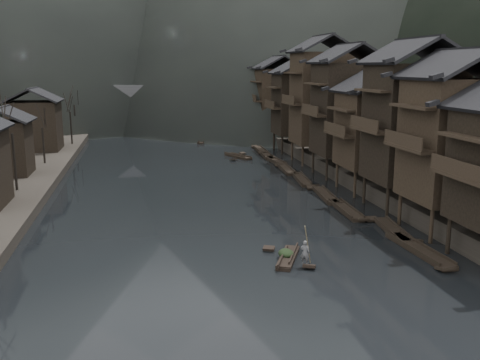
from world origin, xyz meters
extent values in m
plane|color=black|center=(0.00, 0.00, 0.00)|extent=(300.00, 300.00, 0.00)
cube|color=#2D2823|center=(35.00, 40.00, 0.90)|extent=(40.00, 200.00, 1.80)
cylinder|color=black|center=(14.20, -5.60, 1.30)|extent=(0.30, 0.30, 2.90)
cube|color=black|center=(13.30, -8.00, 5.87)|extent=(1.20, 5.70, 0.25)
cylinder|color=black|center=(14.20, -3.40, 1.30)|extent=(0.30, 0.30, 2.90)
cylinder|color=black|center=(14.20, 1.40, 1.30)|extent=(0.30, 0.30, 2.90)
cylinder|color=black|center=(16.95, -3.40, 1.30)|extent=(0.30, 0.30, 2.90)
cylinder|color=black|center=(16.95, 1.40, 1.30)|extent=(0.30, 0.30, 2.90)
cube|color=black|center=(17.30, -1.00, 7.12)|extent=(7.00, 6.00, 9.04)
cube|color=black|center=(13.30, -1.00, 6.67)|extent=(1.20, 5.70, 0.25)
cylinder|color=black|center=(14.20, 3.60, 1.30)|extent=(0.30, 0.30, 2.90)
cylinder|color=black|center=(14.20, 8.40, 1.30)|extent=(0.30, 0.30, 2.90)
cylinder|color=black|center=(16.95, 3.60, 1.30)|extent=(0.30, 0.30, 2.90)
cylinder|color=black|center=(16.95, 8.40, 1.30)|extent=(0.30, 0.30, 2.90)
cube|color=black|center=(17.30, 6.00, 7.67)|extent=(7.00, 6.00, 10.14)
cube|color=black|center=(13.30, 6.00, 7.16)|extent=(1.20, 5.70, 0.25)
cylinder|color=black|center=(14.20, 10.60, 1.30)|extent=(0.30, 0.30, 2.90)
cylinder|color=black|center=(14.20, 15.40, 1.30)|extent=(0.30, 0.30, 2.90)
cylinder|color=black|center=(16.95, 10.60, 1.30)|extent=(0.30, 0.30, 2.90)
cylinder|color=black|center=(16.95, 15.40, 1.30)|extent=(0.30, 0.30, 2.90)
cube|color=black|center=(17.30, 13.00, 6.31)|extent=(7.00, 6.00, 7.43)
cube|color=black|center=(13.30, 13.00, 5.94)|extent=(1.20, 5.70, 0.25)
cylinder|color=black|center=(14.20, 18.60, 1.30)|extent=(0.30, 0.30, 2.90)
cylinder|color=black|center=(14.20, 23.40, 1.30)|extent=(0.30, 0.30, 2.90)
cylinder|color=black|center=(16.95, 18.60, 1.30)|extent=(0.30, 0.30, 2.90)
cylinder|color=black|center=(16.95, 23.40, 1.30)|extent=(0.30, 0.30, 2.90)
cube|color=black|center=(17.30, 21.00, 7.74)|extent=(7.00, 6.00, 10.28)
cube|color=black|center=(13.30, 21.00, 7.23)|extent=(1.20, 5.70, 0.25)
cylinder|color=black|center=(14.20, 27.60, 1.30)|extent=(0.30, 0.30, 2.90)
cylinder|color=black|center=(14.20, 32.40, 1.30)|extent=(0.30, 0.30, 2.90)
cylinder|color=black|center=(16.95, 27.60, 1.30)|extent=(0.30, 0.30, 2.90)
cylinder|color=black|center=(16.95, 32.40, 1.30)|extent=(0.30, 0.30, 2.90)
cube|color=black|center=(17.30, 30.00, 8.44)|extent=(7.00, 6.00, 11.69)
cube|color=black|center=(13.30, 30.00, 7.86)|extent=(1.20, 5.70, 0.25)
cylinder|color=black|center=(14.20, 37.60, 1.30)|extent=(0.30, 0.30, 2.90)
cylinder|color=black|center=(14.20, 42.40, 1.30)|extent=(0.30, 0.30, 2.90)
cylinder|color=black|center=(16.95, 37.60, 1.30)|extent=(0.30, 0.30, 2.90)
cylinder|color=black|center=(16.95, 42.40, 1.30)|extent=(0.30, 0.30, 2.90)
cube|color=black|center=(17.30, 40.00, 7.04)|extent=(7.00, 6.00, 8.88)
cube|color=black|center=(13.30, 40.00, 6.59)|extent=(1.20, 5.70, 0.25)
cylinder|color=black|center=(14.20, 49.60, 1.30)|extent=(0.30, 0.30, 2.90)
cylinder|color=black|center=(14.20, 54.40, 1.30)|extent=(0.30, 0.30, 2.90)
cylinder|color=black|center=(16.95, 49.60, 1.30)|extent=(0.30, 0.30, 2.90)
cylinder|color=black|center=(16.95, 54.40, 1.30)|extent=(0.30, 0.30, 2.90)
cube|color=black|center=(17.30, 52.00, 7.36)|extent=(7.00, 6.00, 9.52)
cube|color=black|center=(13.30, 52.00, 6.89)|extent=(1.20, 5.70, 0.25)
cube|color=black|center=(-20.50, 24.00, 4.10)|extent=(5.00, 5.00, 5.80)
cube|color=black|center=(-20.50, 42.00, 4.60)|extent=(6.50, 6.50, 6.80)
cylinder|color=black|center=(-17.00, 15.85, 3.92)|extent=(0.24, 0.24, 5.45)
cylinder|color=black|center=(-17.00, 30.71, 3.37)|extent=(0.24, 0.24, 4.34)
cylinder|color=black|center=(-17.00, 47.49, 3.62)|extent=(0.24, 0.24, 4.84)
cylinder|color=black|center=(-17.00, 61.34, 3.68)|extent=(0.24, 0.24, 4.97)
cube|color=black|center=(12.40, -5.02, 0.15)|extent=(1.46, 7.41, 0.30)
cube|color=black|center=(12.40, -5.02, 0.33)|extent=(1.51, 7.27, 0.10)
cube|color=black|center=(12.57, -1.48, 0.29)|extent=(0.98, 0.95, 0.36)
cube|color=black|center=(12.23, -8.55, 0.29)|extent=(0.98, 0.95, 0.36)
cube|color=black|center=(12.73, -0.37, 0.15)|extent=(1.85, 6.25, 0.30)
cube|color=black|center=(12.73, -0.37, 0.33)|extent=(1.89, 6.13, 0.10)
cube|color=black|center=(12.36, 2.56, 0.29)|extent=(1.02, 0.87, 0.33)
cube|color=black|center=(13.09, -3.30, 0.29)|extent=(1.02, 0.87, 0.33)
cube|color=black|center=(11.44, 5.91, 0.15)|extent=(1.44, 6.90, 0.30)
cube|color=black|center=(11.44, 5.91, 0.33)|extent=(1.49, 6.77, 0.10)
cube|color=black|center=(11.27, 9.20, 0.29)|extent=(0.98, 0.89, 0.35)
cube|color=black|center=(11.60, 2.63, 0.29)|extent=(0.98, 0.89, 0.35)
cube|color=black|center=(11.49, 11.44, 0.15)|extent=(1.75, 6.94, 0.30)
cube|color=black|center=(11.49, 11.44, 0.33)|extent=(1.80, 6.81, 0.10)
cube|color=black|center=(11.17, 14.72, 0.29)|extent=(1.01, 0.93, 0.35)
cube|color=black|center=(11.80, 8.16, 0.29)|extent=(1.01, 0.93, 0.35)
cube|color=black|center=(11.44, 19.14, 0.15)|extent=(1.93, 7.28, 0.30)
cube|color=black|center=(11.44, 19.14, 0.33)|extent=(1.96, 7.15, 0.10)
cube|color=black|center=(11.04, 22.58, 0.29)|extent=(1.03, 0.99, 0.36)
cube|color=black|center=(11.84, 15.71, 0.29)|extent=(1.03, 0.99, 0.36)
cube|color=black|center=(11.32, 24.83, 0.15)|extent=(1.47, 6.11, 0.30)
cube|color=black|center=(11.32, 24.83, 0.33)|extent=(1.52, 6.00, 0.10)
cube|color=black|center=(11.14, 27.74, 0.29)|extent=(0.98, 0.80, 0.33)
cube|color=black|center=(11.50, 21.93, 0.29)|extent=(0.98, 0.80, 0.33)
cube|color=black|center=(11.47, 31.17, 0.15)|extent=(1.67, 6.57, 0.30)
cube|color=black|center=(11.47, 31.17, 0.33)|extent=(1.72, 6.45, 0.10)
cube|color=black|center=(11.75, 34.28, 0.29)|extent=(1.00, 0.88, 0.34)
cube|color=black|center=(11.19, 28.06, 0.29)|extent=(1.00, 0.88, 0.34)
cube|color=black|center=(11.35, 35.21, 0.15)|extent=(1.45, 5.87, 0.30)
cube|color=black|center=(11.35, 35.21, 0.33)|extent=(1.49, 5.76, 0.10)
cube|color=black|center=(11.19, 38.00, 0.29)|extent=(0.98, 0.78, 0.32)
cube|color=black|center=(11.52, 32.42, 0.29)|extent=(0.98, 0.78, 0.32)
cube|color=black|center=(11.68, 40.97, 0.15)|extent=(1.38, 7.00, 0.30)
cube|color=black|center=(11.68, 40.97, 0.33)|extent=(1.43, 6.86, 0.10)
cube|color=black|center=(11.55, 44.31, 0.29)|extent=(0.97, 0.89, 0.35)
cube|color=black|center=(11.82, 37.63, 0.29)|extent=(0.97, 0.89, 0.35)
cube|color=black|center=(11.79, 47.86, 0.15)|extent=(1.35, 5.87, 0.30)
cube|color=black|center=(11.79, 47.86, 0.33)|extent=(1.40, 5.75, 0.10)
cube|color=black|center=(11.91, 50.65, 0.29)|extent=(0.97, 0.76, 0.32)
cube|color=black|center=(11.67, 45.07, 0.29)|extent=(0.97, 0.76, 0.32)
cube|color=black|center=(11.84, 53.51, 0.15)|extent=(1.71, 6.68, 0.30)
cube|color=black|center=(11.84, 53.51, 0.33)|extent=(1.75, 6.56, 0.10)
cube|color=black|center=(12.13, 56.67, 0.29)|extent=(1.01, 0.90, 0.34)
cube|color=black|center=(11.54, 50.35, 0.29)|extent=(1.01, 0.90, 0.34)
cube|color=black|center=(7.32, 35.74, 0.15)|extent=(3.19, 5.39, 0.30)
cube|color=black|center=(7.32, 35.74, 0.33)|extent=(3.19, 5.31, 0.10)
cube|color=black|center=(8.42, 38.12, 0.29)|extent=(1.06, 0.97, 0.31)
cube|color=black|center=(6.22, 33.35, 0.29)|extent=(1.06, 0.97, 0.31)
cube|color=black|center=(4.44, 51.88, 0.15)|extent=(2.69, 4.80, 0.30)
cube|color=black|center=(4.44, 51.88, 0.33)|extent=(2.70, 4.73, 0.10)
cube|color=black|center=(3.59, 54.01, 0.29)|extent=(1.01, 0.87, 0.30)
cube|color=black|center=(5.28, 49.76, 0.29)|extent=(1.01, 0.87, 0.30)
cube|color=black|center=(3.92, 57.28, 0.15)|extent=(1.17, 5.62, 0.30)
cube|color=black|center=(3.92, 57.28, 0.33)|extent=(1.21, 5.51, 0.10)
cube|color=black|center=(4.00, 59.96, 0.29)|extent=(0.87, 0.72, 0.32)
cube|color=black|center=(3.85, 54.59, 0.29)|extent=(0.87, 0.72, 0.32)
cube|color=#4C4C4F|center=(0.00, 72.00, 7.20)|extent=(40.00, 6.00, 1.60)
cube|color=#4C4C4F|center=(0.00, 69.30, 8.50)|extent=(40.00, 0.50, 1.00)
cube|color=#4C4C4F|center=(0.00, 74.70, 8.50)|extent=(40.00, 0.50, 1.00)
cube|color=#4C4C4F|center=(-14.00, 72.00, 3.20)|extent=(3.20, 6.00, 6.40)
cube|color=#4C4C4F|center=(-4.50, 72.00, 3.20)|extent=(3.20, 6.00, 6.40)
cube|color=#4C4C4F|center=(4.50, 72.00, 3.20)|extent=(3.20, 6.00, 6.40)
cube|color=#4C4C4F|center=(14.00, 72.00, 3.20)|extent=(3.20, 6.00, 6.40)
cube|color=black|center=(3.18, -4.79, 0.15)|extent=(2.61, 4.26, 0.30)
cube|color=black|center=(3.18, -4.79, 0.33)|extent=(2.62, 4.20, 0.10)
cube|color=black|center=(2.33, -2.92, 0.29)|extent=(0.94, 0.82, 0.28)
cube|color=black|center=(4.02, -6.65, 0.29)|extent=(0.94, 0.82, 0.28)
ellipsoid|color=black|center=(3.09, -4.59, 0.74)|extent=(1.02, 1.33, 0.61)
imported|color=slate|center=(3.85, -6.26, 1.22)|extent=(0.69, 0.63, 1.59)
cylinder|color=#8C7A51|center=(4.05, -6.26, 3.77)|extent=(1.17, 1.92, 3.50)
camera|label=1|loc=(-6.14, -37.01, 12.50)|focal=40.00mm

